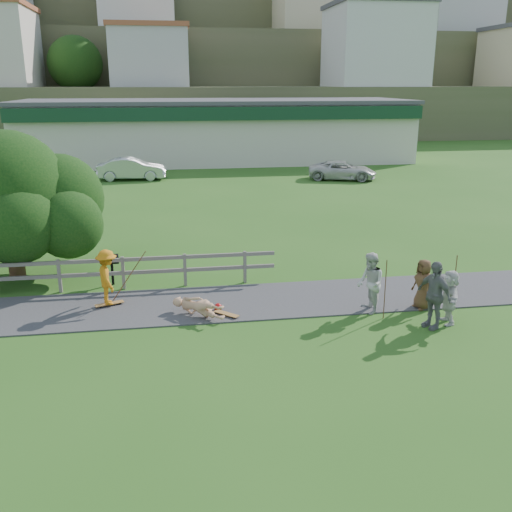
{
  "coord_description": "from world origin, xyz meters",
  "views": [
    {
      "loc": [
        -0.47,
        -14.72,
        6.49
      ],
      "look_at": [
        2.17,
        2.0,
        1.32
      ],
      "focal_mm": 40.0,
      "sensor_mm": 36.0,
      "label": 1
    }
  ],
  "objects_px": {
    "spectator_c": "(423,284)",
    "skater_fallen": "(198,307)",
    "bbq": "(112,270)",
    "car_white": "(342,170)",
    "tree": "(11,219)",
    "skater_rider": "(108,280)",
    "spectator_d": "(449,297)",
    "spectator_b": "(434,295)",
    "car_silver": "(131,169)",
    "spectator_a": "(370,283)"
  },
  "relations": [
    {
      "from": "bbq",
      "to": "spectator_d",
      "type": "bearing_deg",
      "value": -32.7
    },
    {
      "from": "spectator_c",
      "to": "skater_fallen",
      "type": "bearing_deg",
      "value": -106.23
    },
    {
      "from": "spectator_a",
      "to": "car_silver",
      "type": "relative_size",
      "value": 0.39
    },
    {
      "from": "spectator_b",
      "to": "tree",
      "type": "distance_m",
      "value": 13.87
    },
    {
      "from": "car_white",
      "to": "bbq",
      "type": "bearing_deg",
      "value": 162.55
    },
    {
      "from": "spectator_a",
      "to": "spectator_d",
      "type": "xyz_separation_m",
      "value": [
        1.92,
        -1.06,
        -0.13
      ]
    },
    {
      "from": "skater_rider",
      "to": "spectator_d",
      "type": "relative_size",
      "value": 1.08
    },
    {
      "from": "skater_rider",
      "to": "car_white",
      "type": "relative_size",
      "value": 0.36
    },
    {
      "from": "car_silver",
      "to": "tree",
      "type": "height_order",
      "value": "tree"
    },
    {
      "from": "skater_fallen",
      "to": "skater_rider",
      "type": "bearing_deg",
      "value": 106.9
    },
    {
      "from": "skater_fallen",
      "to": "bbq",
      "type": "relative_size",
      "value": 1.69
    },
    {
      "from": "bbq",
      "to": "spectator_c",
      "type": "bearing_deg",
      "value": -27.57
    },
    {
      "from": "spectator_a",
      "to": "spectator_c",
      "type": "distance_m",
      "value": 1.67
    },
    {
      "from": "spectator_a",
      "to": "skater_fallen",
      "type": "bearing_deg",
      "value": -93.68
    },
    {
      "from": "spectator_d",
      "to": "car_silver",
      "type": "relative_size",
      "value": 0.33
    },
    {
      "from": "spectator_d",
      "to": "car_silver",
      "type": "bearing_deg",
      "value": -151.25
    },
    {
      "from": "spectator_c",
      "to": "bbq",
      "type": "bearing_deg",
      "value": -124.18
    },
    {
      "from": "tree",
      "to": "bbq",
      "type": "xyz_separation_m",
      "value": [
        3.35,
        -1.34,
        -1.55
      ]
    },
    {
      "from": "car_white",
      "to": "bbq",
      "type": "distance_m",
      "value": 24.04
    },
    {
      "from": "skater_fallen",
      "to": "car_silver",
      "type": "xyz_separation_m",
      "value": [
        -3.09,
        24.98,
        0.45
      ]
    },
    {
      "from": "spectator_d",
      "to": "spectator_b",
      "type": "bearing_deg",
      "value": -60.56
    },
    {
      "from": "spectator_b",
      "to": "car_white",
      "type": "xyz_separation_m",
      "value": [
        5.03,
        24.48,
        -0.31
      ]
    },
    {
      "from": "spectator_b",
      "to": "spectator_d",
      "type": "relative_size",
      "value": 1.23
    },
    {
      "from": "tree",
      "to": "bbq",
      "type": "height_order",
      "value": "tree"
    },
    {
      "from": "bbq",
      "to": "tree",
      "type": "bearing_deg",
      "value": 151.78
    },
    {
      "from": "spectator_c",
      "to": "car_white",
      "type": "xyz_separation_m",
      "value": [
        4.72,
        23.14,
        -0.12
      ]
    },
    {
      "from": "skater_rider",
      "to": "tree",
      "type": "bearing_deg",
      "value": 31.01
    },
    {
      "from": "spectator_b",
      "to": "tree",
      "type": "relative_size",
      "value": 0.3
    },
    {
      "from": "spectator_a",
      "to": "car_white",
      "type": "xyz_separation_m",
      "value": [
        6.38,
        23.19,
        -0.26
      ]
    },
    {
      "from": "spectator_d",
      "to": "bbq",
      "type": "xyz_separation_m",
      "value": [
        -9.55,
        4.71,
        -0.27
      ]
    },
    {
      "from": "spectator_b",
      "to": "spectator_c",
      "type": "bearing_deg",
      "value": 144.51
    },
    {
      "from": "spectator_b",
      "to": "car_silver",
      "type": "height_order",
      "value": "spectator_b"
    },
    {
      "from": "spectator_d",
      "to": "spectator_c",
      "type": "bearing_deg",
      "value": -158.9
    },
    {
      "from": "spectator_d",
      "to": "car_white",
      "type": "xyz_separation_m",
      "value": [
        4.46,
        24.26,
        -0.13
      ]
    },
    {
      "from": "car_white",
      "to": "tree",
      "type": "xyz_separation_m",
      "value": [
        -17.35,
        -18.2,
        1.41
      ]
    },
    {
      "from": "skater_fallen",
      "to": "spectator_d",
      "type": "xyz_separation_m",
      "value": [
        6.89,
        -1.49,
        0.46
      ]
    },
    {
      "from": "skater_rider",
      "to": "spectator_d",
      "type": "bearing_deg",
      "value": -120.42
    },
    {
      "from": "spectator_a",
      "to": "spectator_c",
      "type": "bearing_deg",
      "value": 93.25
    },
    {
      "from": "car_silver",
      "to": "tree",
      "type": "relative_size",
      "value": 0.73
    },
    {
      "from": "spectator_c",
      "to": "bbq",
      "type": "relative_size",
      "value": 1.51
    },
    {
      "from": "car_silver",
      "to": "car_white",
      "type": "relative_size",
      "value": 1.0
    },
    {
      "from": "skater_rider",
      "to": "car_silver",
      "type": "height_order",
      "value": "skater_rider"
    },
    {
      "from": "skater_rider",
      "to": "car_white",
      "type": "xyz_separation_m",
      "value": [
        13.96,
        21.54,
        -0.19
      ]
    },
    {
      "from": "spectator_c",
      "to": "car_silver",
      "type": "height_order",
      "value": "same"
    },
    {
      "from": "spectator_b",
      "to": "spectator_a",
      "type": "bearing_deg",
      "value": -156.08
    },
    {
      "from": "spectator_a",
      "to": "spectator_b",
      "type": "height_order",
      "value": "spectator_b"
    },
    {
      "from": "bbq",
      "to": "car_silver",
      "type": "bearing_deg",
      "value": 84.72
    },
    {
      "from": "spectator_d",
      "to": "tree",
      "type": "bearing_deg",
      "value": -107.07
    },
    {
      "from": "spectator_a",
      "to": "tree",
      "type": "distance_m",
      "value": 12.11
    },
    {
      "from": "spectator_d",
      "to": "tree",
      "type": "xyz_separation_m",
      "value": [
        -12.9,
        6.05,
        1.28
      ]
    }
  ]
}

